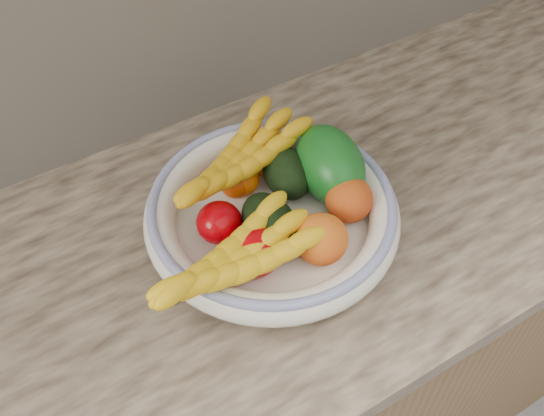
% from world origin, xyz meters
% --- Properties ---
extents(kitchen_counter, '(2.44, 0.66, 1.40)m').
position_xyz_m(kitchen_counter, '(0.00, 1.69, 0.46)').
color(kitchen_counter, brown).
rests_on(kitchen_counter, ground).
extents(fruit_bowl, '(0.39, 0.39, 0.08)m').
position_xyz_m(fruit_bowl, '(0.00, 1.66, 0.95)').
color(fruit_bowl, white).
rests_on(fruit_bowl, kitchen_counter).
extents(clementine_back_left, '(0.06, 0.06, 0.05)m').
position_xyz_m(clementine_back_left, '(-0.02, 1.74, 0.95)').
color(clementine_back_left, '#E04A04').
rests_on(clementine_back_left, fruit_bowl).
extents(clementine_back_right, '(0.05, 0.05, 0.05)m').
position_xyz_m(clementine_back_right, '(0.05, 1.76, 0.95)').
color(clementine_back_right, orange).
rests_on(clementine_back_right, fruit_bowl).
extents(clementine_back_mid, '(0.07, 0.07, 0.05)m').
position_xyz_m(clementine_back_mid, '(-0.01, 1.74, 0.95)').
color(clementine_back_mid, '#EE6105').
rests_on(clementine_back_mid, fruit_bowl).
extents(tomato_left, '(0.07, 0.07, 0.06)m').
position_xyz_m(tomato_left, '(-0.08, 1.67, 0.96)').
color(tomato_left, '#A20007').
rests_on(tomato_left, fruit_bowl).
extents(tomato_near_left, '(0.09, 0.09, 0.07)m').
position_xyz_m(tomato_near_left, '(-0.07, 1.60, 0.96)').
color(tomato_near_left, '#BF0006').
rests_on(tomato_near_left, fruit_bowl).
extents(avocado_center, '(0.08, 0.11, 0.07)m').
position_xyz_m(avocado_center, '(-0.02, 1.64, 0.96)').
color(avocado_center, black).
rests_on(avocado_center, fruit_bowl).
extents(avocado_right, '(0.09, 0.12, 0.07)m').
position_xyz_m(avocado_right, '(0.06, 1.71, 0.96)').
color(avocado_right, black).
rests_on(avocado_right, fruit_bowl).
extents(green_mango, '(0.15, 0.17, 0.13)m').
position_xyz_m(green_mango, '(0.12, 1.68, 0.98)').
color(green_mango, '#0F5417').
rests_on(green_mango, fruit_bowl).
extents(peach_front, '(0.10, 0.10, 0.08)m').
position_xyz_m(peach_front, '(0.03, 1.57, 0.97)').
color(peach_front, orange).
rests_on(peach_front, fruit_bowl).
extents(peach_right, '(0.09, 0.09, 0.07)m').
position_xyz_m(peach_right, '(0.10, 1.61, 0.97)').
color(peach_right, orange).
rests_on(peach_right, fruit_bowl).
extents(banana_bunch_back, '(0.30, 0.20, 0.08)m').
position_xyz_m(banana_bunch_back, '(-0.01, 1.74, 0.99)').
color(banana_bunch_back, gold).
rests_on(banana_bunch_back, fruit_bowl).
extents(banana_bunch_front, '(0.29, 0.15, 0.08)m').
position_xyz_m(banana_bunch_front, '(-0.10, 1.58, 0.98)').
color(banana_bunch_front, yellow).
rests_on(banana_bunch_front, fruit_bowl).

